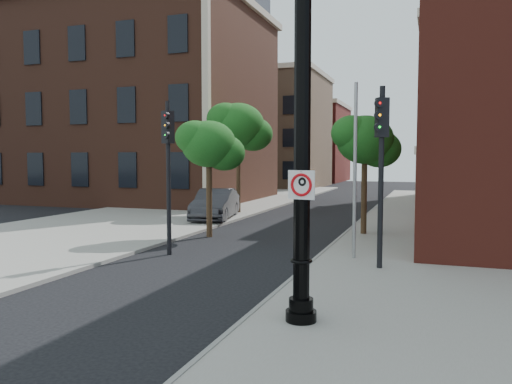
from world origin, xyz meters
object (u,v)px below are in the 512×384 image
at_px(lamppost, 302,156).
at_px(traffic_signal_left, 168,152).
at_px(no_parking_sign, 301,185).
at_px(traffic_signal_right, 381,148).
at_px(parked_car, 215,205).

distance_m(lamppost, traffic_signal_left, 8.15).
relative_size(no_parking_sign, traffic_signal_right, 0.10).
bearing_deg(no_parking_sign, lamppost, 112.71).
bearing_deg(traffic_signal_left, lamppost, -22.43).
relative_size(lamppost, parked_car, 1.44).
xyz_separation_m(no_parking_sign, parked_car, (-8.39, 14.69, -1.96)).
distance_m(parked_car, traffic_signal_left, 9.68).
bearing_deg(traffic_signal_right, lamppost, -123.68).
bearing_deg(no_parking_sign, traffic_signal_left, 147.89).
bearing_deg(parked_car, traffic_signal_left, -87.54).
relative_size(no_parking_sign, traffic_signal_left, 0.11).
bearing_deg(parked_car, no_parking_sign, -72.40).
bearing_deg(parked_car, lamppost, -72.21).
relative_size(parked_car, traffic_signal_right, 0.94).
bearing_deg(lamppost, no_parking_sign, -78.42).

